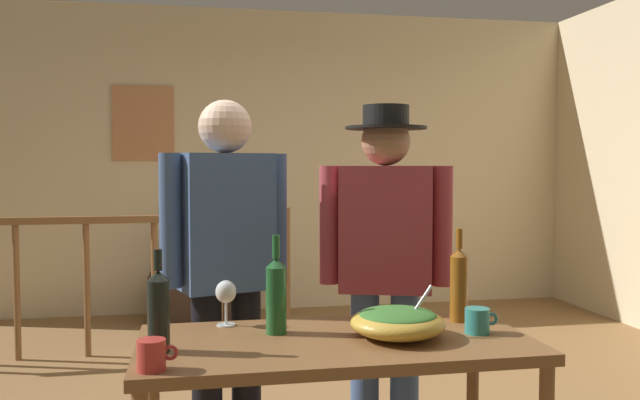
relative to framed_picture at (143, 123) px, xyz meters
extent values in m
cube|color=beige|center=(1.08, 0.06, -0.34)|extent=(6.06, 0.10, 2.79)
cube|color=#BF7C50|center=(0.00, 0.00, 0.00)|extent=(0.54, 0.03, 0.66)
cylinder|color=brown|center=(-0.78, -1.29, -1.26)|extent=(0.04, 0.04, 0.95)
cylinder|color=brown|center=(-0.31, -1.29, -1.26)|extent=(0.04, 0.04, 0.95)
cylinder|color=brown|center=(0.16, -1.29, -1.26)|extent=(0.04, 0.04, 0.95)
cylinder|color=brown|center=(0.62, -1.29, -1.26)|extent=(0.04, 0.04, 0.95)
cylinder|color=brown|center=(1.09, -1.29, -1.26)|extent=(0.04, 0.04, 0.95)
cube|color=brown|center=(-0.31, -1.29, -0.76)|extent=(2.87, 0.07, 0.05)
cube|color=brown|center=(1.09, -1.29, -1.21)|extent=(0.10, 0.10, 1.05)
cube|color=#38281E|center=(0.50, -0.29, -1.53)|extent=(0.90, 0.40, 0.41)
cube|color=black|center=(0.50, -0.29, -1.32)|extent=(0.20, 0.12, 0.02)
cylinder|color=black|center=(0.50, -0.29, -1.27)|extent=(0.03, 0.03, 0.08)
cube|color=black|center=(0.50, -0.32, -1.07)|extent=(0.53, 0.06, 0.32)
cube|color=black|center=(0.50, -0.35, -1.07)|extent=(0.49, 0.01, 0.29)
cube|color=brown|center=(0.93, -3.89, -1.00)|extent=(1.38, 0.67, 0.04)
ellipsoid|color=gold|center=(1.15, -3.92, -0.93)|extent=(0.34, 0.34, 0.10)
ellipsoid|color=#38702D|center=(1.15, -3.92, -0.90)|extent=(0.28, 0.28, 0.05)
cylinder|color=silver|center=(1.22, -3.92, -0.88)|extent=(0.13, 0.01, 0.17)
cylinder|color=silver|center=(0.56, -3.63, -0.98)|extent=(0.07, 0.07, 0.01)
cylinder|color=silver|center=(0.56, -3.63, -0.93)|extent=(0.01, 0.01, 0.09)
ellipsoid|color=silver|center=(0.56, -3.63, -0.85)|extent=(0.08, 0.08, 0.09)
cylinder|color=brown|center=(1.46, -3.73, -0.86)|extent=(0.07, 0.07, 0.26)
cone|color=brown|center=(1.46, -3.73, -0.71)|extent=(0.07, 0.07, 0.03)
cylinder|color=brown|center=(1.46, -3.73, -0.66)|extent=(0.03, 0.03, 0.08)
cylinder|color=black|center=(0.33, -3.95, -0.87)|extent=(0.07, 0.07, 0.24)
cone|color=black|center=(0.33, -3.95, -0.73)|extent=(0.07, 0.07, 0.03)
cylinder|color=black|center=(0.33, -3.95, -0.68)|extent=(0.03, 0.03, 0.07)
cylinder|color=#1E5628|center=(0.73, -3.78, -0.86)|extent=(0.08, 0.08, 0.24)
cone|color=#1E5628|center=(0.73, -3.78, -0.72)|extent=(0.08, 0.08, 0.03)
cylinder|color=#1E5628|center=(0.73, -3.78, -0.67)|extent=(0.03, 0.03, 0.08)
cylinder|color=#B7332D|center=(0.32, -4.14, -0.94)|extent=(0.09, 0.09, 0.09)
torus|color=#B7332D|center=(0.37, -4.14, -0.93)|extent=(0.05, 0.01, 0.05)
cylinder|color=teal|center=(1.45, -3.92, -0.94)|extent=(0.09, 0.09, 0.09)
torus|color=teal|center=(1.51, -3.92, -0.93)|extent=(0.05, 0.01, 0.05)
cylinder|color=black|center=(0.66, -3.27, -1.32)|extent=(0.13, 0.13, 0.83)
cylinder|color=black|center=(0.49, -3.32, -1.32)|extent=(0.13, 0.13, 0.83)
cube|color=#3D5684|center=(0.58, -3.29, -0.61)|extent=(0.43, 0.32, 0.59)
cylinder|color=#3D5684|center=(0.81, -3.22, -0.60)|extent=(0.09, 0.09, 0.56)
cylinder|color=#3D5684|center=(0.35, -3.37, -0.60)|extent=(0.09, 0.09, 0.56)
sphere|color=beige|center=(0.58, -3.29, -0.21)|extent=(0.23, 0.23, 0.23)
cylinder|color=#3D5684|center=(1.37, -3.32, -1.34)|extent=(0.13, 0.13, 0.80)
cylinder|color=#3D5684|center=(1.20, -3.27, -1.34)|extent=(0.13, 0.13, 0.80)
cube|color=#9E3842|center=(1.29, -3.29, -0.66)|extent=(0.45, 0.33, 0.56)
cylinder|color=#9E3842|center=(1.53, -3.37, -0.64)|extent=(0.09, 0.09, 0.54)
cylinder|color=#9E3842|center=(1.05, -3.22, -0.64)|extent=(0.09, 0.09, 0.54)
sphere|color=#A37556|center=(1.29, -3.29, -0.27)|extent=(0.22, 0.22, 0.22)
cylinder|color=black|center=(1.29, -3.29, -0.21)|extent=(0.36, 0.36, 0.01)
cylinder|color=black|center=(1.29, -3.29, -0.16)|extent=(0.21, 0.21, 0.10)
camera|label=1|loc=(0.45, -6.14, -0.37)|focal=37.08mm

